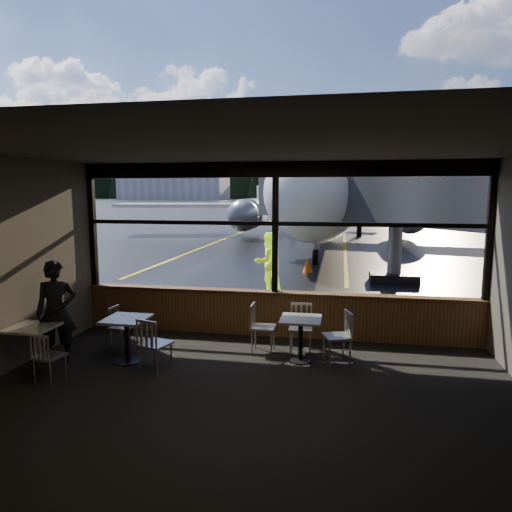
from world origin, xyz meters
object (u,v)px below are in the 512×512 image
(cafe_table_near, at_px, (300,340))
(chair_near_w, at_px, (263,328))
(chair_mid_w, at_px, (123,327))
(chair_near_n, at_px, (301,329))
(cafe_table_left, at_px, (34,349))
(cone_nose, at_px, (308,265))
(jet_bridge, at_px, (420,209))
(chair_near_e, at_px, (337,337))
(chair_left_s, at_px, (50,357))
(cafe_table_mid, at_px, (127,340))
(chair_mid_s, at_px, (155,345))
(ground_crew, at_px, (268,262))
(airliner, at_px, (327,155))
(passenger, at_px, (57,313))

(cafe_table_near, bearing_deg, chair_near_w, 154.40)
(chair_mid_w, bearing_deg, chair_near_n, 102.62)
(cafe_table_left, distance_m, cone_nose, 10.94)
(jet_bridge, height_order, cafe_table_left, jet_bridge)
(chair_near_e, relative_size, chair_left_s, 1.11)
(chair_near_w, relative_size, chair_left_s, 1.11)
(cafe_table_mid, bearing_deg, chair_near_e, 10.18)
(chair_near_e, bearing_deg, chair_mid_w, 70.97)
(chair_mid_s, distance_m, chair_left_s, 1.59)
(cafe_table_left, height_order, ground_crew, ground_crew)
(cafe_table_near, distance_m, chair_mid_s, 2.46)
(chair_mid_s, bearing_deg, chair_mid_w, 154.13)
(chair_near_w, height_order, chair_left_s, chair_near_w)
(cafe_table_mid, xyz_separation_m, chair_near_n, (2.89, 1.04, 0.05))
(airliner, relative_size, chair_near_n, 39.21)
(chair_mid_s, relative_size, chair_mid_w, 1.16)
(cafe_table_mid, bearing_deg, chair_near_n, 19.87)
(jet_bridge, bearing_deg, cone_nose, 147.63)
(chair_near_n, relative_size, ground_crew, 0.51)
(airliner, xyz_separation_m, ground_crew, (-1.06, -17.20, -4.46))
(cafe_table_mid, height_order, passenger, passenger)
(jet_bridge, height_order, chair_mid_w, jet_bridge)
(chair_mid_s, bearing_deg, cone_nose, 96.90)
(cafe_table_near, bearing_deg, chair_near_e, 3.05)
(cafe_table_near, xyz_separation_m, chair_mid_s, (-2.27, -0.93, 0.08))
(chair_near_e, height_order, chair_near_n, chair_near_e)
(cafe_table_mid, height_order, chair_left_s, chair_left_s)
(chair_near_w, distance_m, chair_near_n, 0.69)
(jet_bridge, distance_m, chair_near_w, 7.70)
(passenger, distance_m, cone_nose, 10.52)
(chair_near_w, relative_size, ground_crew, 0.51)
(chair_left_s, xyz_separation_m, passenger, (-0.35, 0.74, 0.48))
(cone_nose, bearing_deg, chair_near_n, -86.65)
(chair_near_e, xyz_separation_m, cone_nose, (-1.16, 8.99, -0.20))
(cone_nose, bearing_deg, chair_near_w, -91.16)
(cafe_table_mid, bearing_deg, chair_mid_s, -26.78)
(cafe_table_near, xyz_separation_m, chair_left_s, (-3.71, -1.60, 0.02))
(cafe_table_mid, bearing_deg, cafe_table_near, 11.67)
(cafe_table_left, distance_m, chair_near_e, 5.03)
(chair_near_e, bearing_deg, chair_near_w, 58.19)
(cafe_table_mid, relative_size, cone_nose, 1.54)
(cafe_table_mid, distance_m, chair_near_n, 3.07)
(chair_mid_w, bearing_deg, passenger, -32.48)
(chair_mid_s, bearing_deg, chair_near_e, 35.24)
(chair_near_n, height_order, chair_mid_w, chair_near_n)
(cafe_table_near, height_order, cone_nose, cafe_table_near)
(chair_near_n, bearing_deg, chair_mid_w, 4.32)
(jet_bridge, relative_size, cafe_table_mid, 14.24)
(airliner, bearing_deg, chair_near_w, -90.98)
(chair_near_e, height_order, chair_mid_w, chair_near_e)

